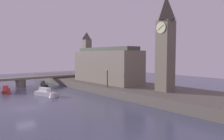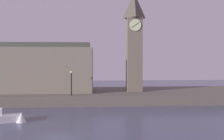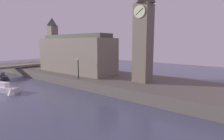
{
  "view_description": "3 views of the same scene",
  "coord_description": "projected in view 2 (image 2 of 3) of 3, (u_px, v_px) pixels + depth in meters",
  "views": [
    {
      "loc": [
        30.42,
        -9.62,
        7.41
      ],
      "look_at": [
        1.06,
        14.79,
        4.74
      ],
      "focal_mm": 34.48,
      "sensor_mm": 36.0,
      "label": 1
    },
    {
      "loc": [
        3.13,
        -20.44,
        6.33
      ],
      "look_at": [
        5.38,
        17.03,
        4.93
      ],
      "focal_mm": 40.84,
      "sensor_mm": 36.0,
      "label": 2
    },
    {
      "loc": [
        22.38,
        -4.6,
        7.31
      ],
      "look_at": [
        6.18,
        15.61,
        3.47
      ],
      "focal_mm": 28.88,
      "sensor_mm": 36.0,
      "label": 3
    }
  ],
  "objects": [
    {
      "name": "boat_ferry_white",
      "position": [
        1.0,
        118.0,
        25.91
      ],
      "size": [
        5.82,
        2.85,
        1.63
      ],
      "color": "silver",
      "rests_on": "ground"
    },
    {
      "name": "far_embankment",
      "position": [
        77.0,
        96.0,
        40.36
      ],
      "size": [
        70.0,
        12.0,
        1.5
      ],
      "primitive_type": "cube",
      "color": "#5B544C",
      "rests_on": "ground"
    },
    {
      "name": "clock_tower",
      "position": [
        134.0,
        40.0,
        40.04
      ],
      "size": [
        2.57,
        2.61,
        15.42
      ],
      "color": "#6B6051",
      "rests_on": "far_embankment"
    },
    {
      "name": "ground_plane",
      "position": [
        58.0,
        139.0,
        20.43
      ],
      "size": [
        120.0,
        120.0,
        0.0
      ],
      "primitive_type": "plane",
      "color": "#474C66"
    },
    {
      "name": "parliament_hall",
      "position": [
        34.0,
        68.0,
        39.12
      ],
      "size": [
        17.46,
        5.75,
        11.46
      ],
      "color": "slate",
      "rests_on": "far_embankment"
    },
    {
      "name": "streetlamp",
      "position": [
        71.0,
        80.0,
        35.11
      ],
      "size": [
        0.36,
        0.36,
        3.4
      ],
      "color": "black",
      "rests_on": "far_embankment"
    }
  ]
}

